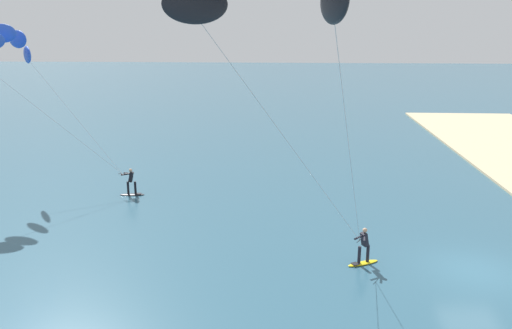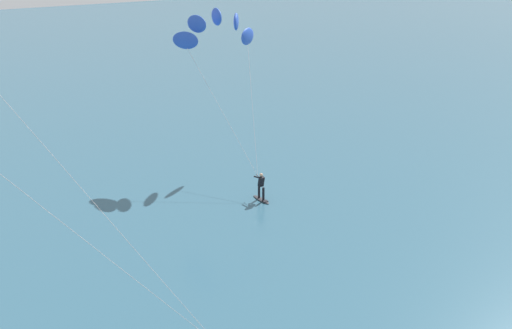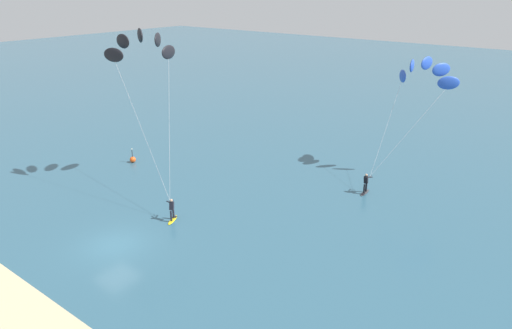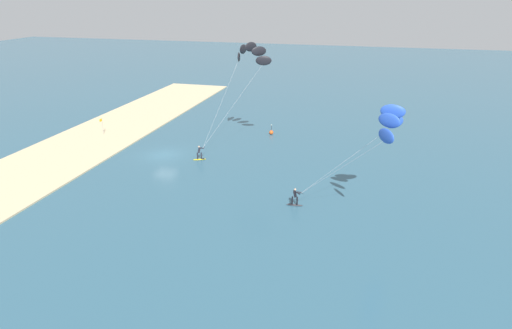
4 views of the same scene
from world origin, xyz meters
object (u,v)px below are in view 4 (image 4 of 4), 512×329
Objects in this scene: kitesurfer_nearshore at (387,124)px; beach_flag at (102,123)px; kitesurfer_mid_water at (249,57)px; marker_buoy at (271,132)px.

beach_flag is at bearing -112.81° from kitesurfer_nearshore.
kitesurfer_mid_water is (-16.70, -15.97, 2.38)m from kitesurfer_nearshore.
kitesurfer_mid_water is 11.80m from marker_buoy.
beach_flag is (-15.18, -36.10, -6.85)m from kitesurfer_nearshore.
kitesurfer_nearshore is 7.34× the size of marker_buoy.
beach_flag is at bearing -73.77° from marker_buoy.
marker_buoy is 22.79m from beach_flag.
kitesurfer_mid_water reaches higher than kitesurfer_nearshore.
kitesurfer_mid_water reaches higher than beach_flag.
kitesurfer_nearshore is 39.75m from beach_flag.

